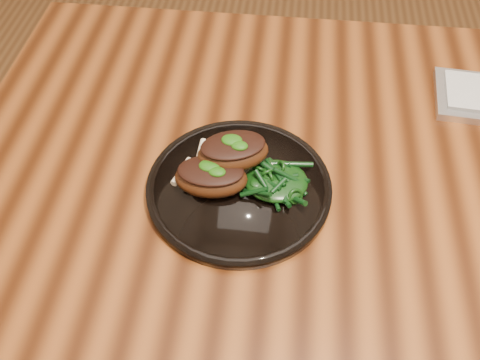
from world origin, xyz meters
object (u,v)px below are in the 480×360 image
(desk, at_px, (434,199))
(plate, at_px, (239,187))
(lamb_chop_front, at_px, (211,177))
(greens_heap, at_px, (276,178))

(desk, xyz_separation_m, plate, (-0.33, -0.09, 0.09))
(desk, distance_m, lamb_chop_front, 0.40)
(plate, distance_m, lamb_chop_front, 0.05)
(plate, height_order, lamb_chop_front, lamb_chop_front)
(desk, height_order, greens_heap, greens_heap)
(plate, xyz_separation_m, lamb_chop_front, (-0.04, -0.01, 0.03))
(lamb_chop_front, bearing_deg, desk, 14.48)
(lamb_chop_front, distance_m, greens_heap, 0.10)
(plate, bearing_deg, desk, 14.59)
(desk, distance_m, plate, 0.35)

